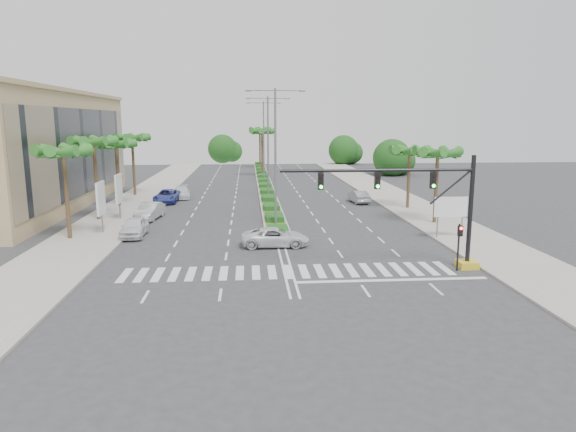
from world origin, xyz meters
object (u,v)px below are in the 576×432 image
at_px(car_parked_d, 182,192).
at_px(car_crossing, 275,237).
at_px(car_right, 358,197).
at_px(car_parked_b, 150,211).
at_px(car_parked_a, 134,227).
at_px(car_parked_c, 167,196).

bearing_deg(car_parked_d, car_crossing, -74.85).
relative_size(car_parked_d, car_crossing, 0.94).
relative_size(car_parked_d, car_right, 1.11).
xyz_separation_m(car_parked_b, car_crossing, (11.37, -11.62, -0.09)).
xyz_separation_m(car_parked_a, car_crossing, (11.25, -4.19, -0.07)).
distance_m(car_parked_c, car_right, 21.93).
relative_size(car_parked_b, car_crossing, 0.95).
bearing_deg(car_right, car_parked_d, -19.68).
xyz_separation_m(car_parked_b, car_parked_c, (0.11, 10.11, -0.04)).
height_order(car_crossing, car_right, car_right).
bearing_deg(car_parked_b, car_crossing, -37.62).
bearing_deg(car_parked_a, car_parked_d, 86.04).
bearing_deg(car_crossing, car_right, -27.60).
bearing_deg(car_parked_b, car_parked_d, 92.32).
height_order(car_parked_b, car_crossing, car_parked_b).
bearing_deg(car_parked_b, car_parked_c, 97.36).
bearing_deg(car_right, car_parked_c, -10.41).
distance_m(car_parked_a, car_parked_c, 17.54).
bearing_deg(car_parked_c, car_crossing, -60.24).
relative_size(car_parked_c, car_parked_d, 1.12).
distance_m(car_parked_b, car_crossing, 16.26).
distance_m(car_crossing, car_right, 22.54).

